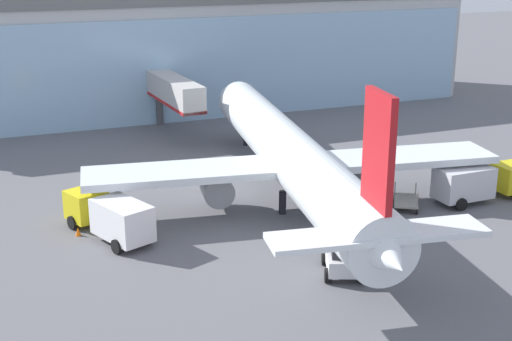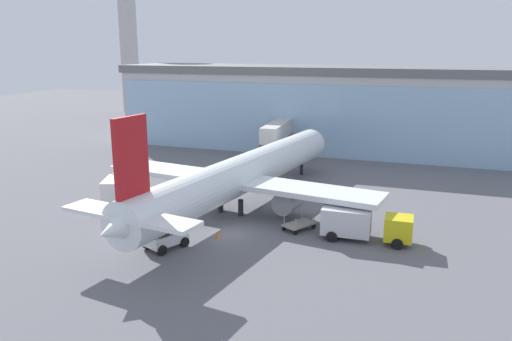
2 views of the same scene
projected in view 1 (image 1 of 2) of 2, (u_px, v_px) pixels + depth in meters
The scene contains 10 objects.
ground at pixel (354, 234), 45.11m from camera, with size 240.00×240.00×0.00m, color slate.
terminal_building at pixel (180, 50), 78.13m from camera, with size 65.29×13.89×12.81m.
jet_bridge at pixel (173, 91), 67.40m from camera, with size 2.94×12.02×5.55m.
airplane at pixel (291, 156), 49.75m from camera, with size 28.94×38.66×11.03m.
catering_truck at pixel (110, 215), 44.24m from camera, with size 4.73×7.60×2.65m.
fuel_truck at pixel (479, 181), 50.55m from camera, with size 7.37×2.69×2.65m.
baggage_cart at pixel (406, 201), 49.48m from camera, with size 2.80×3.22×1.50m.
pushback_tug at pixel (343, 258), 39.43m from camera, with size 3.16×3.65×2.30m.
safety_cone_nose at pixel (360, 239), 43.75m from camera, with size 0.36×0.36×0.55m, color orange.
safety_cone_wingtip at pixel (78, 232), 44.84m from camera, with size 0.36×0.36×0.55m, color orange.
Camera 1 is at (-21.22, -36.45, 17.65)m, focal length 50.00 mm.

